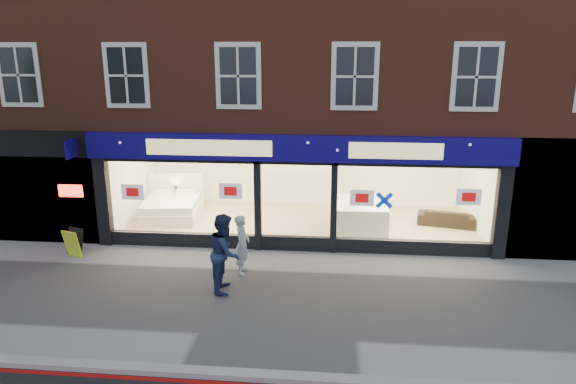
# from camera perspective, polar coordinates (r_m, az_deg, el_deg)

# --- Properties ---
(ground) EXTENTS (120.00, 120.00, 0.00)m
(ground) POSITION_cam_1_polar(r_m,az_deg,el_deg) (11.80, -0.39, -11.95)
(ground) COLOR gray
(ground) RESTS_ON ground
(kerb_stone) EXTENTS (60.00, 0.25, 0.12)m
(kerb_stone) POSITION_cam_1_polar(r_m,az_deg,el_deg) (9.29, -2.31, -19.77)
(kerb_stone) COLOR gray
(kerb_stone) RESTS_ON ground
(showroom_floor) EXTENTS (11.00, 4.50, 0.10)m
(showroom_floor) POSITION_cam_1_polar(r_m,az_deg,el_deg) (16.61, 1.44, -3.52)
(showroom_floor) COLOR tan
(showroom_floor) RESTS_ON ground
(building) EXTENTS (19.00, 8.26, 10.30)m
(building) POSITION_cam_1_polar(r_m,az_deg,el_deg) (17.45, 1.95, 19.45)
(building) COLOR brown
(building) RESTS_ON ground
(display_bed) EXTENTS (2.06, 2.40, 1.24)m
(display_bed) POSITION_cam_1_polar(r_m,az_deg,el_deg) (17.48, -12.78, -1.57)
(display_bed) COLOR white
(display_bed) RESTS_ON showroom_floor
(bedside_table) EXTENTS (0.53, 0.53, 0.55)m
(bedside_table) POSITION_cam_1_polar(r_m,az_deg,el_deg) (18.26, -12.24, -1.05)
(bedside_table) COLOR brown
(bedside_table) RESTS_ON showroom_floor
(mattress_stack) EXTENTS (1.69, 2.10, 0.81)m
(mattress_stack) POSITION_cam_1_polar(r_m,az_deg,el_deg) (16.22, 7.91, -2.44)
(mattress_stack) COLOR white
(mattress_stack) RESTS_ON showroom_floor
(sofa) EXTENTS (1.85, 1.07, 0.51)m
(sofa) POSITION_cam_1_polar(r_m,az_deg,el_deg) (16.98, 17.17, -2.71)
(sofa) COLOR black
(sofa) RESTS_ON showroom_floor
(a_board) EXTENTS (0.58, 0.47, 0.78)m
(a_board) POSITION_cam_1_polar(r_m,az_deg,el_deg) (15.17, -22.71, -5.23)
(a_board) COLOR #C0D225
(a_board) RESTS_ON ground
(pedestrian_grey) EXTENTS (0.37, 0.56, 1.52)m
(pedestrian_grey) POSITION_cam_1_polar(r_m,az_deg,el_deg) (12.92, -5.10, -5.82)
(pedestrian_grey) COLOR #AFB2B7
(pedestrian_grey) RESTS_ON ground
(pedestrian_blue) EXTENTS (0.77, 0.95, 1.86)m
(pedestrian_blue) POSITION_cam_1_polar(r_m,az_deg,el_deg) (12.01, -7.01, -6.68)
(pedestrian_blue) COLOR #192546
(pedestrian_blue) RESTS_ON ground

